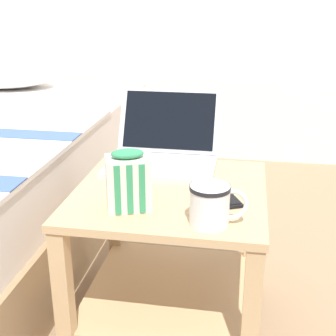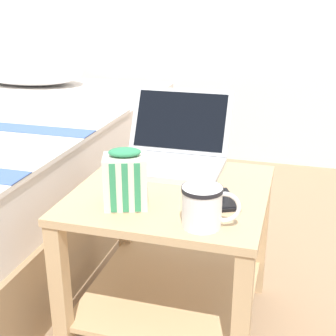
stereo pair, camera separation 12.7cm
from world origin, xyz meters
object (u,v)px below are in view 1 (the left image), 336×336
(snack_bag, at_px, (128,181))
(cell_phone, at_px, (222,197))
(laptop, at_px, (164,151))
(mug_front_left, at_px, (211,203))

(snack_bag, bearing_deg, cell_phone, 22.16)
(laptop, bearing_deg, cell_phone, -49.83)
(laptop, distance_m, mug_front_left, 0.44)
(laptop, relative_size, snack_bag, 2.14)
(laptop, bearing_deg, mug_front_left, -64.73)
(mug_front_left, relative_size, snack_bag, 0.89)
(mug_front_left, relative_size, cell_phone, 0.92)
(laptop, distance_m, cell_phone, 0.32)
(snack_bag, distance_m, cell_phone, 0.27)
(mug_front_left, distance_m, snack_bag, 0.23)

